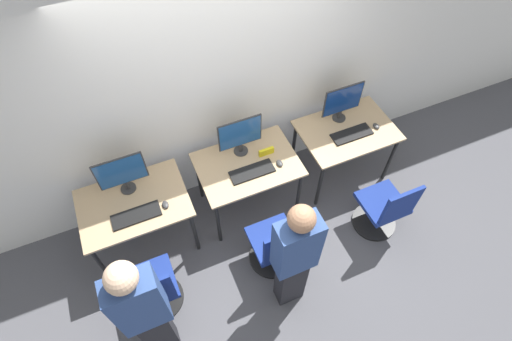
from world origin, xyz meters
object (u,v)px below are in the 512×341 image
at_px(office_chair_left, 154,291).
at_px(office_chair_right, 384,210).
at_px(monitor_center, 240,135).
at_px(keyboard_center, 252,172).
at_px(office_chair_center, 275,247).
at_px(keyboard_left, 136,215).
at_px(person_left, 144,311).
at_px(monitor_left, 122,173).
at_px(mouse_left, 165,205).
at_px(monitor_right, 343,101).
at_px(mouse_center, 280,163).
at_px(keyboard_right, 352,134).
at_px(mouse_right, 376,126).
at_px(person_center, 295,257).

height_order(office_chair_left, office_chair_right, same).
relative_size(monitor_center, keyboard_center, 1.02).
xyz_separation_m(office_chair_center, office_chair_right, (1.22, -0.07, 0.00)).
bearing_deg(keyboard_left, person_left, -97.27).
xyz_separation_m(monitor_left, keyboard_center, (1.17, -0.29, -0.24)).
height_order(mouse_left, monitor_right, monitor_right).
bearing_deg(keyboard_center, mouse_left, -177.69).
height_order(person_left, office_chair_center, person_left).
bearing_deg(monitor_left, mouse_center, -11.98).
bearing_deg(monitor_center, monitor_left, -179.79).
distance_m(keyboard_center, office_chair_right, 1.45).
height_order(mouse_center, keyboard_right, mouse_center).
relative_size(monitor_left, keyboard_center, 1.02).
xyz_separation_m(mouse_left, office_chair_left, (-0.35, -0.58, -0.41)).
bearing_deg(person_left, mouse_right, 20.11).
xyz_separation_m(monitor_left, keyboard_left, (-0.00, -0.33, -0.24)).
height_order(office_chair_left, monitor_right, monitor_right).
bearing_deg(person_center, mouse_left, 130.56).
relative_size(office_chair_left, mouse_right, 9.76).
height_order(keyboard_left, mouse_left, mouse_left).
bearing_deg(keyboard_right, person_center, -139.09).
bearing_deg(mouse_right, office_chair_right, -110.82).
bearing_deg(keyboard_left, person_center, -41.29).
height_order(keyboard_center, monitor_right, monitor_right).
distance_m(keyboard_center, mouse_center, 0.29).
bearing_deg(monitor_right, keyboard_right, -90.00).
bearing_deg(monitor_left, office_chair_left, -94.52).
height_order(mouse_center, mouse_right, same).
relative_size(keyboard_center, keyboard_right, 1.00).
bearing_deg(keyboard_right, office_chair_center, -150.10).
bearing_deg(mouse_center, office_chair_center, -117.21).
bearing_deg(monitor_left, office_chair_right, -23.40).
bearing_deg(mouse_left, person_center, -49.44).
xyz_separation_m(mouse_left, person_center, (0.85, -0.99, 0.11)).
height_order(office_chair_left, keyboard_center, office_chair_left).
bearing_deg(monitor_left, keyboard_center, -14.04).
xyz_separation_m(keyboard_center, office_chair_center, (-0.03, -0.66, -0.40)).
bearing_deg(mouse_right, office_chair_center, -155.56).
distance_m(person_left, office_chair_right, 2.56).
bearing_deg(office_chair_right, office_chair_center, 176.73).
height_order(monitor_center, office_chair_center, monitor_center).
xyz_separation_m(keyboard_center, person_center, (-0.05, -1.02, 0.12)).
bearing_deg(monitor_center, person_center, -92.21).
relative_size(monitor_right, mouse_right, 5.06).
bearing_deg(office_chair_left, office_chair_center, -1.82).
relative_size(mouse_center, mouse_right, 1.00).
distance_m(keyboard_left, mouse_center, 1.47).
xyz_separation_m(office_chair_left, office_chair_center, (1.21, -0.04, 0.00)).
xyz_separation_m(monitor_center, office_chair_right, (1.19, -1.03, -0.64)).
relative_size(mouse_left, mouse_center, 1.00).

